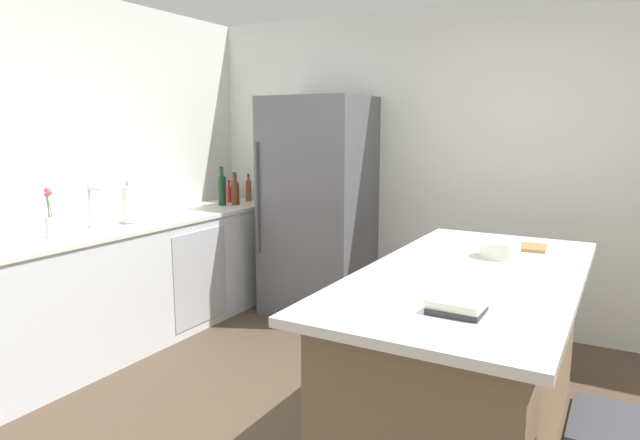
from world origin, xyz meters
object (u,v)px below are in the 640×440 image
object	(u,v)px
flower_vase	(50,222)
wine_bottle	(222,190)
vinegar_bottle	(249,190)
whiskey_bottle	(235,190)
syrup_bottle	(235,193)
mixing_bowl	(500,249)
refrigerator	(318,207)
paper_towel_roll	(128,205)
kitchen_island	(468,359)
sink_faucet	(91,206)
cookbook_stack	(457,306)
cutting_board	(516,246)
hot_sauce_bottle	(229,194)

from	to	relation	value
flower_vase	wine_bottle	size ratio (longest dim) A/B	0.93
vinegar_bottle	whiskey_bottle	distance (m)	0.13
syrup_bottle	mixing_bowl	size ratio (longest dim) A/B	1.28
refrigerator	flower_vase	bearing A→B (deg)	-114.30
paper_towel_roll	vinegar_bottle	xyz separation A→B (m)	(0.02, 1.44, -0.03)
kitchen_island	sink_faucet	bearing A→B (deg)	-177.46
cookbook_stack	mixing_bowl	size ratio (longest dim) A/B	0.96
whiskey_bottle	cookbook_stack	bearing A→B (deg)	-37.85
refrigerator	syrup_bottle	size ratio (longest dim) A/B	6.90
refrigerator	vinegar_bottle	bearing A→B (deg)	170.65
flower_vase	wine_bottle	xyz separation A→B (m)	(0.01, 1.70, 0.04)
wine_bottle	refrigerator	bearing A→B (deg)	15.02
flower_vase	mixing_bowl	world-z (taller)	flower_vase
sink_faucet	cutting_board	bearing A→B (deg)	16.03
wine_bottle	whiskey_bottle	bearing A→B (deg)	105.36
cutting_board	mixing_bowl	bearing A→B (deg)	-96.00
refrigerator	mixing_bowl	distance (m)	2.07
sink_faucet	paper_towel_roll	size ratio (longest dim) A/B	0.96
hot_sauce_bottle	cookbook_stack	distance (m)	3.43
refrigerator	paper_towel_roll	distance (m)	1.57
mixing_bowl	cutting_board	xyz separation A→B (m)	(0.03, 0.30, -0.04)
paper_towel_roll	refrigerator	bearing A→B (deg)	56.21
syrup_bottle	cutting_board	size ratio (longest dim) A/B	0.79
refrigerator	cookbook_stack	distance (m)	2.76
paper_towel_roll	whiskey_bottle	world-z (taller)	paper_towel_roll
flower_vase	cookbook_stack	distance (m)	2.68
hot_sauce_bottle	mixing_bowl	world-z (taller)	hot_sauce_bottle
sink_faucet	whiskey_bottle	bearing A→B (deg)	90.22
sink_faucet	cookbook_stack	size ratio (longest dim) A/B	1.46
wine_bottle	syrup_bottle	bearing A→B (deg)	51.90
hot_sauce_bottle	wine_bottle	distance (m)	0.21
flower_vase	sink_faucet	bearing A→B (deg)	99.86
kitchen_island	mixing_bowl	size ratio (longest dim) A/B	9.71
cutting_board	cookbook_stack	bearing A→B (deg)	-89.40
refrigerator	whiskey_bottle	bearing A→B (deg)	177.29
vinegar_bottle	mixing_bowl	distance (m)	2.88
refrigerator	flower_vase	size ratio (longest dim) A/B	5.79
vinegar_bottle	mixing_bowl	world-z (taller)	vinegar_bottle
refrigerator	cookbook_stack	size ratio (longest dim) A/B	9.16
hot_sauce_bottle	wine_bottle	world-z (taller)	wine_bottle
syrup_bottle	kitchen_island	bearing A→B (deg)	-27.82
wine_bottle	paper_towel_roll	bearing A→B (deg)	-90.20
kitchen_island	mixing_bowl	world-z (taller)	mixing_bowl
wine_bottle	vinegar_bottle	bearing A→B (deg)	87.07
sink_faucet	flower_vase	size ratio (longest dim) A/B	0.92
paper_towel_roll	sink_faucet	bearing A→B (deg)	-104.00
cutting_board	refrigerator	bearing A→B (deg)	156.29
vinegar_bottle	hot_sauce_bottle	distance (m)	0.21
cookbook_stack	wine_bottle	bearing A→B (deg)	145.19
flower_vase	paper_towel_roll	distance (m)	0.63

